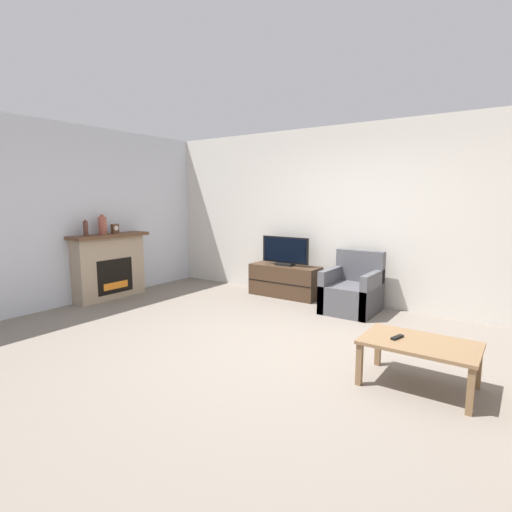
{
  "coord_description": "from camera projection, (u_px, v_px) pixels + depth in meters",
  "views": [
    {
      "loc": [
        2.11,
        -3.47,
        1.62
      ],
      "look_at": [
        -0.86,
        0.81,
        0.85
      ],
      "focal_mm": 28.0,
      "sensor_mm": 36.0,
      "label": 1
    }
  ],
  "objects": [
    {
      "name": "tv",
      "position": [
        285.0,
        252.0,
        6.49
      ],
      "size": [
        0.85,
        0.18,
        0.47
      ],
      "color": "black",
      "rests_on": "tv_stand"
    },
    {
      "name": "mantel_vase_left",
      "position": [
        86.0,
        228.0,
        5.99
      ],
      "size": [
        0.07,
        0.07,
        0.24
      ],
      "color": "#512D23",
      "rests_on": "fireplace"
    },
    {
      "name": "ground_plane",
      "position": [
        279.0,
        351.0,
        4.25
      ],
      "size": [
        24.0,
        24.0,
        0.0
      ],
      "primitive_type": "plane",
      "color": "slate"
    },
    {
      "name": "mantel_vase_centre_left",
      "position": [
        102.0,
        225.0,
        6.22
      ],
      "size": [
        0.13,
        0.13,
        0.32
      ],
      "color": "#994C3D",
      "rests_on": "fireplace"
    },
    {
      "name": "wall_left",
      "position": [
        79.0,
        215.0,
        6.09
      ],
      "size": [
        0.06,
        12.0,
        2.7
      ],
      "color": "silver",
      "rests_on": "ground"
    },
    {
      "name": "tv_stand",
      "position": [
        285.0,
        281.0,
        6.56
      ],
      "size": [
        1.17,
        0.43,
        0.52
      ],
      "color": "#422D1E",
      "rests_on": "ground"
    },
    {
      "name": "armchair",
      "position": [
        352.0,
        292.0,
        5.67
      ],
      "size": [
        0.7,
        0.76,
        0.86
      ],
      "color": "#4C4C51",
      "rests_on": "ground"
    },
    {
      "name": "coffee_table",
      "position": [
        419.0,
        348.0,
        3.39
      ],
      "size": [
        0.94,
        0.59,
        0.4
      ],
      "color": "brown",
      "rests_on": "ground"
    },
    {
      "name": "fireplace",
      "position": [
        109.0,
        266.0,
        6.4
      ],
      "size": [
        0.41,
        1.28,
        1.04
      ],
      "color": "tan",
      "rests_on": "ground"
    },
    {
      "name": "wall_back",
      "position": [
        362.0,
        215.0,
        5.97
      ],
      "size": [
        12.0,
        0.06,
        2.7
      ],
      "color": "beige",
      "rests_on": "ground"
    },
    {
      "name": "mantel_clock",
      "position": [
        115.0,
        229.0,
        6.41
      ],
      "size": [
        0.08,
        0.11,
        0.15
      ],
      "color": "brown",
      "rests_on": "fireplace"
    },
    {
      "name": "remote",
      "position": [
        397.0,
        337.0,
        3.46
      ],
      "size": [
        0.08,
        0.16,
        0.02
      ],
      "rotation": [
        0.0,
        0.0,
        -0.28
      ],
      "color": "black",
      "rests_on": "coffee_table"
    }
  ]
}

